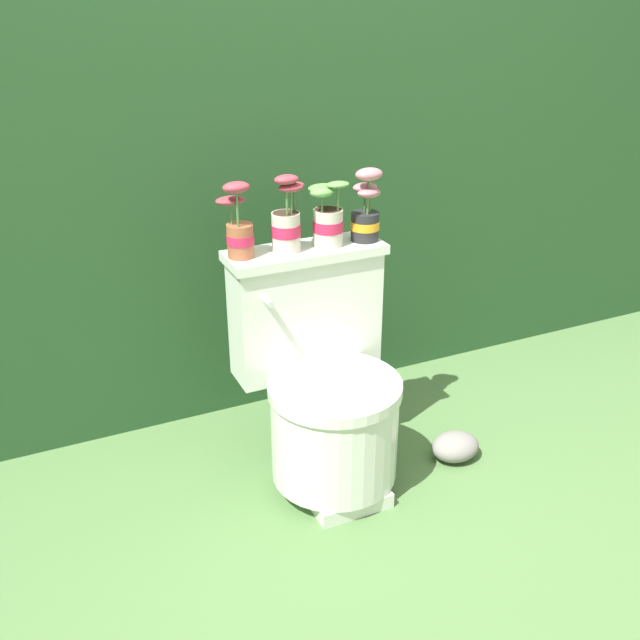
% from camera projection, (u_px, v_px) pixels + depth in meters
% --- Properties ---
extents(ground_plane, '(12.00, 12.00, 0.00)m').
position_uv_depth(ground_plane, '(344.00, 473.00, 2.42)').
color(ground_plane, '#4C703D').
extents(hedge_backdrop, '(4.22, 0.61, 1.63)m').
position_uv_depth(hedge_backdrop, '(248.00, 180.00, 2.78)').
color(hedge_backdrop, '#234723').
rests_on(hedge_backdrop, ground).
extents(toilet, '(0.51, 0.52, 0.76)m').
position_uv_depth(toilet, '(324.00, 389.00, 2.28)').
color(toilet, silver).
rests_on(toilet, ground).
extents(potted_plant_left, '(0.11, 0.09, 0.24)m').
position_uv_depth(potted_plant_left, '(239.00, 229.00, 2.10)').
color(potted_plant_left, '#9E5638').
rests_on(potted_plant_left, toilet).
extents(potted_plant_midleft, '(0.11, 0.09, 0.24)m').
position_uv_depth(potted_plant_midleft, '(287.00, 222.00, 2.15)').
color(potted_plant_midleft, beige).
rests_on(potted_plant_midleft, toilet).
extents(potted_plant_middle, '(0.12, 0.11, 0.21)m').
position_uv_depth(potted_plant_middle, '(328.00, 219.00, 2.21)').
color(potted_plant_middle, beige).
rests_on(potted_plant_middle, toilet).
extents(potted_plant_midright, '(0.10, 0.10, 0.24)m').
position_uv_depth(potted_plant_midright, '(366.00, 211.00, 2.25)').
color(potted_plant_midright, '#262628').
rests_on(potted_plant_midright, toilet).
extents(garden_stone, '(0.17, 0.14, 0.10)m').
position_uv_depth(garden_stone, '(455.00, 446.00, 2.48)').
color(garden_stone, gray).
rests_on(garden_stone, ground).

